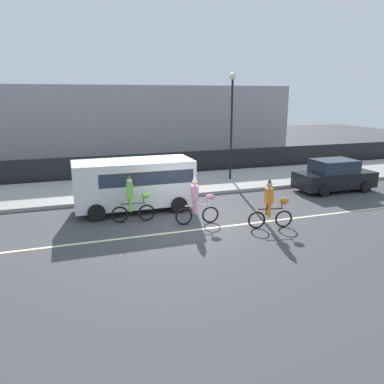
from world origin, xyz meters
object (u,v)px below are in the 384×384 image
at_px(parade_cyclist_pink, 198,203).
at_px(parade_cyclist_orange, 271,206).
at_px(parked_van_white, 135,181).
at_px(parked_car_black, 334,176).
at_px(street_lamp_post, 232,111).
at_px(parade_cyclist_lime, 133,201).

relative_size(parade_cyclist_pink, parade_cyclist_orange, 1.00).
bearing_deg(parked_van_white, parked_car_black, 0.34).
xyz_separation_m(parade_cyclist_pink, parked_van_white, (-1.91, 2.58, 0.44)).
xyz_separation_m(parade_cyclist_pink, parked_car_black, (8.46, 2.64, -0.06)).
xyz_separation_m(parade_cyclist_pink, street_lamp_post, (4.24, 6.34, 3.15)).
xyz_separation_m(parade_cyclist_lime, parade_cyclist_orange, (4.75, -2.35, 0.00)).
bearing_deg(parade_cyclist_orange, parade_cyclist_lime, 153.69).
relative_size(parade_cyclist_pink, parked_car_black, 0.47).
xyz_separation_m(parade_cyclist_orange, parked_car_black, (6.01, 3.95, -0.06)).
xyz_separation_m(parade_cyclist_lime, parade_cyclist_pink, (2.30, -1.04, 0.00)).
relative_size(parked_car_black, street_lamp_post, 0.70).
distance_m(parade_cyclist_lime, parked_van_white, 1.65).
distance_m(parade_cyclist_pink, parked_car_black, 8.87).
distance_m(parade_cyclist_orange, street_lamp_post, 8.46).
xyz_separation_m(parade_cyclist_orange, parked_van_white, (-4.36, 3.89, 0.44)).
distance_m(parade_cyclist_lime, street_lamp_post, 8.98).
bearing_deg(parade_cyclist_orange, parked_car_black, 33.29).
height_order(parade_cyclist_orange, parked_car_black, parade_cyclist_orange).
height_order(parade_cyclist_pink, parked_car_black, parade_cyclist_pink).
xyz_separation_m(parade_cyclist_orange, street_lamp_post, (1.79, 7.64, 3.15)).
relative_size(parade_cyclist_lime, parade_cyclist_orange, 1.00).
bearing_deg(street_lamp_post, parade_cyclist_pink, -123.76).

